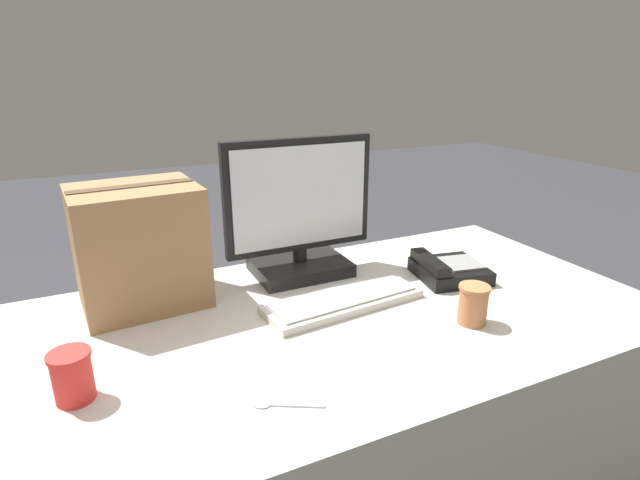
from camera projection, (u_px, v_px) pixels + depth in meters
The scene contains 8 objects.
office_desk at pixel (327, 427), 1.44m from camera, with size 1.80×0.90×0.71m.
monitor at pixel (300, 220), 1.54m from camera, with size 0.47×0.22×0.43m.
keyboard at pixel (343, 300), 1.38m from camera, with size 0.46×0.20×0.03m.
desk_phone at pixel (448, 270), 1.55m from camera, with size 0.23×0.23×0.07m.
paper_cup_left at pixel (72, 376), 0.97m from camera, with size 0.08×0.08×0.10m.
paper_cup_right at pixel (473, 304), 1.27m from camera, with size 0.08×0.08×0.10m.
spoon at pixel (277, 405), 0.97m from camera, with size 0.13×0.08×0.00m.
cardboard_box at pixel (139, 246), 1.34m from camera, with size 0.34×0.28×0.33m.
Camera 1 is at (-0.52, -1.05, 1.34)m, focal length 28.00 mm.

